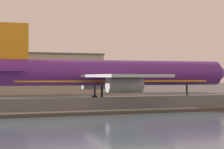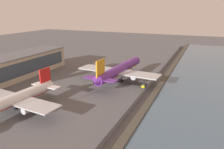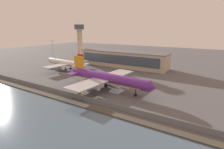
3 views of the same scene
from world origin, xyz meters
name	(u,v)px [view 1 (image 1 of 3)]	position (x,y,z in m)	size (l,w,h in m)	color
ground_plane	(73,105)	(0.00, 0.00, 0.00)	(500.00, 500.00, 0.00)	#565659
shoreline_seawall	(112,112)	(0.00, -20.50, 0.25)	(320.00, 3.00, 0.50)	#474238
perimeter_fence	(102,104)	(0.00, -16.00, 1.15)	(280.00, 0.10, 2.29)	slate
cargo_jet_purple	(110,74)	(8.58, 2.30, 6.15)	(54.33, 46.61, 16.10)	#602889
baggage_tug	(115,105)	(3.43, -13.01, 0.81)	(3.40, 2.06, 1.80)	yellow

